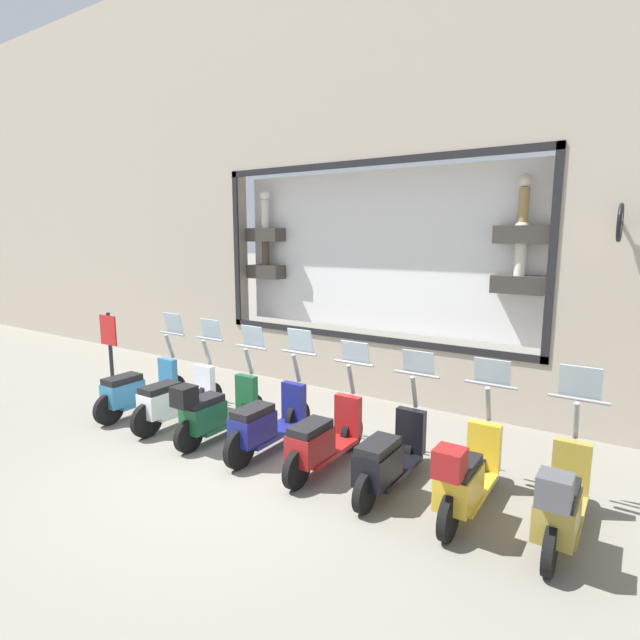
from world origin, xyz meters
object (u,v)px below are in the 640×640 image
at_px(scooter_teal_7, 138,390).
at_px(shop_sign_post, 110,352).
at_px(scooter_olive_0, 561,501).
at_px(scooter_red_3, 322,439).
at_px(scooter_black_2, 388,457).
at_px(scooter_white_6, 175,399).
at_px(scooter_green_5, 214,410).
at_px(scooter_yellow_1, 465,476).
at_px(scooter_navy_4, 266,423).

distance_m(scooter_teal_7, shop_sign_post, 1.36).
bearing_deg(scooter_teal_7, scooter_olive_0, -90.60).
distance_m(scooter_olive_0, shop_sign_post, 7.72).
bearing_deg(scooter_red_3, scooter_black_2, -90.17).
bearing_deg(scooter_white_6, scooter_red_3, -90.11).
relative_size(scooter_green_5, scooter_white_6, 0.99).
xyz_separation_m(scooter_green_5, scooter_white_6, (0.07, 0.92, -0.02)).
bearing_deg(scooter_black_2, shop_sign_post, 86.40).
relative_size(scooter_red_3, scooter_white_6, 0.99).
bearing_deg(scooter_white_6, scooter_green_5, -94.25).
height_order(scooter_black_2, scooter_red_3, scooter_red_3).
bearing_deg(scooter_yellow_1, scooter_white_6, 89.16).
bearing_deg(scooter_olive_0, scooter_black_2, 88.13).
bearing_deg(scooter_navy_4, scooter_black_2, -90.28).
distance_m(scooter_black_2, scooter_red_3, 0.92).
relative_size(scooter_yellow_1, scooter_teal_7, 1.00).
bearing_deg(scooter_teal_7, shop_sign_post, 73.72).
bearing_deg(scooter_yellow_1, shop_sign_post, 86.38).
distance_m(scooter_black_2, scooter_teal_7, 4.61).
height_order(scooter_yellow_1, scooter_white_6, scooter_white_6).
distance_m(scooter_navy_4, shop_sign_post, 4.04).
height_order(scooter_yellow_1, scooter_green_5, scooter_green_5).
relative_size(scooter_red_3, scooter_navy_4, 0.99).
relative_size(scooter_navy_4, shop_sign_post, 1.14).
bearing_deg(shop_sign_post, scooter_teal_7, -106.28).
height_order(scooter_green_5, scooter_white_6, scooter_white_6).
height_order(scooter_white_6, scooter_teal_7, scooter_teal_7).
height_order(scooter_yellow_1, shop_sign_post, shop_sign_post).
height_order(scooter_yellow_1, scooter_teal_7, scooter_teal_7).
height_order(scooter_black_2, scooter_white_6, scooter_white_6).
bearing_deg(shop_sign_post, scooter_black_2, -93.60).
distance_m(scooter_navy_4, scooter_teal_7, 2.77).
distance_m(scooter_black_2, shop_sign_post, 5.88).
relative_size(scooter_yellow_1, scooter_black_2, 1.00).
distance_m(scooter_olive_0, scooter_white_6, 5.54).
distance_m(scooter_olive_0, scooter_black_2, 1.85).
height_order(scooter_navy_4, scooter_white_6, scooter_navy_4).
bearing_deg(scooter_black_2, scooter_teal_7, 89.91).
distance_m(scooter_white_6, shop_sign_post, 2.23).
bearing_deg(scooter_green_5, scooter_navy_4, -85.68).
distance_m(scooter_red_3, scooter_green_5, 1.85).
bearing_deg(scooter_navy_4, scooter_green_5, 94.32).
bearing_deg(scooter_olive_0, scooter_green_5, 90.00).
xyz_separation_m(scooter_navy_4, shop_sign_post, (0.36, 4.01, 0.41)).
xyz_separation_m(scooter_olive_0, scooter_white_6, (0.07, 5.54, -0.02)).
height_order(scooter_red_3, scooter_green_5, scooter_green_5).
relative_size(scooter_white_6, shop_sign_post, 1.14).
height_order(scooter_black_2, shop_sign_post, shop_sign_post).
relative_size(scooter_yellow_1, scooter_navy_4, 0.99).
distance_m(scooter_green_5, scooter_white_6, 0.93).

